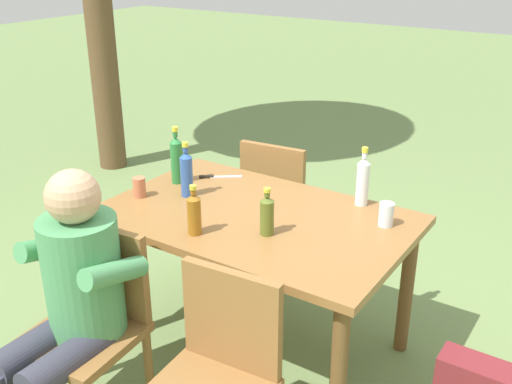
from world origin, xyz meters
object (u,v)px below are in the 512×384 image
dining_table (256,233)px  bottle_olive (267,215)px  chair_far_left (280,198)px  bottle_green (177,159)px  person_in_white_shirt (70,296)px  bottle_clear (363,180)px  cup_glass (386,214)px  bottle_amber (194,213)px  table_knife (217,177)px  chair_near_right (216,373)px  bottle_blue (186,173)px  cup_terracotta (139,187)px  chair_near_left (93,317)px

dining_table → bottle_olive: size_ratio=6.53×
chair_far_left → bottle_green: (-0.26, -0.66, 0.41)m
person_in_white_shirt → bottle_clear: 1.47m
bottle_green → bottle_clear: bearing=16.4°
dining_table → cup_glass: (0.57, 0.24, 0.15)m
dining_table → person_in_white_shirt: size_ratio=1.25×
bottle_amber → table_knife: bearing=118.2°
cup_glass → chair_far_left: bearing=149.2°
chair_near_right → bottle_olive: bottle_olive is taller
bottle_olive → chair_near_right: bearing=-74.6°
dining_table → bottle_amber: bearing=-111.2°
bottle_green → table_knife: (0.14, 0.18, -0.13)m
bottle_blue → person_in_white_shirt: bearing=-83.8°
dining_table → person_in_white_shirt: (-0.33, -0.88, -0.01)m
cup_terracotta → table_knife: (0.18, 0.43, -0.05)m
table_knife → chair_near_right: bearing=-53.8°
bottle_green → bottle_clear: (0.96, 0.28, -0.01)m
dining_table → chair_near_left: bearing=-113.8°
bottle_clear → chair_far_left: bearing=151.7°
person_in_white_shirt → bottle_olive: bearing=56.7°
bottle_amber → cup_glass: bearing=38.7°
bottle_green → cup_terracotta: 0.27m
bottle_green → bottle_clear: bottle_green is taller
bottle_amber → bottle_olive: bearing=32.5°
bottle_clear → bottle_olive: (-0.22, -0.53, -0.03)m
bottle_amber → dining_table: bearing=68.8°
bottle_blue → bottle_olive: bearing=-13.7°
bottle_amber → person_in_white_shirt: bearing=-110.4°
chair_near_left → cup_glass: bearing=48.0°
dining_table → chair_near_right: size_ratio=1.69×
chair_far_left → person_in_white_shirt: bearing=-90.3°
chair_far_left → table_knife: bearing=-104.5°
chair_far_left → cup_terracotta: bearing=-108.2°
bottle_amber → bottle_clear: size_ratio=0.78×
chair_near_right → table_knife: (-0.77, 1.05, 0.28)m
dining_table → bottle_green: 0.64m
person_in_white_shirt → bottle_blue: person_in_white_shirt is taller
dining_table → bottle_olive: 0.28m
cup_terracotta → bottle_amber: bearing=-18.9°
bottle_olive → cup_terracotta: (-0.78, -0.00, -0.04)m
bottle_amber → bottle_clear: bottle_clear is taller
chair_near_right → table_knife: size_ratio=4.30×
bottle_olive → cup_terracotta: bearing=-179.7°
bottle_blue → bottle_clear: 0.89m
bottle_olive → cup_glass: bottle_olive is taller
dining_table → bottle_olive: bottle_olive is taller
bottle_blue → table_knife: bearing=94.2°
cup_terracotta → bottle_green: bearing=81.6°
chair_near_right → bottle_blue: 1.14m
chair_near_left → bottle_olive: bearing=51.9°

